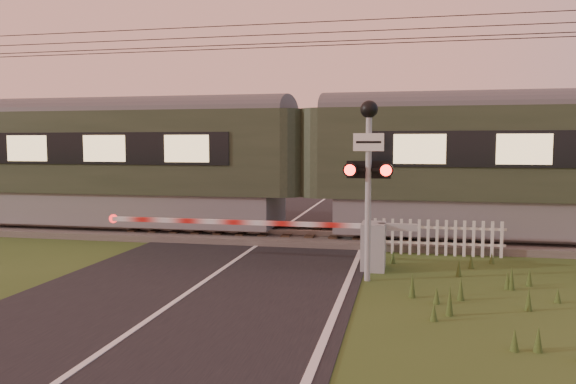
% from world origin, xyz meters
% --- Properties ---
extents(ground, '(160.00, 160.00, 0.00)m').
position_xyz_m(ground, '(0.00, 0.00, 0.00)').
color(ground, '#31481B').
rests_on(ground, ground).
extents(road, '(6.00, 140.00, 0.03)m').
position_xyz_m(road, '(0.02, -0.23, 0.01)').
color(road, black).
rests_on(road, ground).
extents(track_bed, '(140.00, 3.40, 0.39)m').
position_xyz_m(track_bed, '(0.00, 6.50, 0.07)').
color(track_bed, '#47423D').
rests_on(track_bed, ground).
extents(overhead_wires, '(120.00, 0.62, 0.62)m').
position_xyz_m(overhead_wires, '(0.00, 6.50, 5.72)').
color(overhead_wires, black).
rests_on(overhead_wires, ground).
extents(train, '(40.78, 2.81, 3.80)m').
position_xyz_m(train, '(1.07, 6.50, 2.18)').
color(train, slate).
rests_on(train, ground).
extents(boom_gate, '(7.14, 0.78, 1.04)m').
position_xyz_m(boom_gate, '(2.77, 2.76, 0.58)').
color(boom_gate, gray).
rests_on(boom_gate, ground).
extents(crossing_signal, '(0.90, 0.36, 3.54)m').
position_xyz_m(crossing_signal, '(3.11, 1.70, 2.44)').
color(crossing_signal, gray).
rests_on(crossing_signal, ground).
extents(picket_fence, '(3.19, 0.07, 0.87)m').
position_xyz_m(picket_fence, '(4.60, 4.60, 0.44)').
color(picket_fence, silver).
rests_on(picket_fence, ground).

